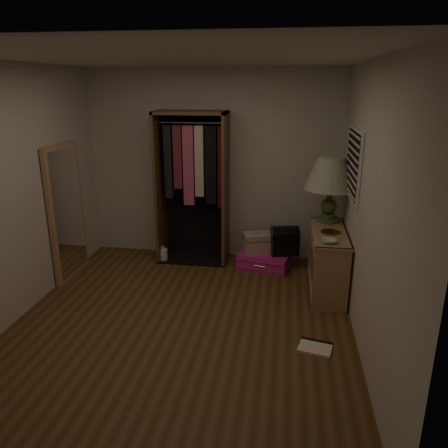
{
  "coord_description": "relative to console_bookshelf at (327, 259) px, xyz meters",
  "views": [
    {
      "loc": [
        1.01,
        -3.91,
        2.39
      ],
      "look_at": [
        0.3,
        0.95,
        0.8
      ],
      "focal_mm": 35.0,
      "sensor_mm": 36.0,
      "label": 1
    }
  ],
  "objects": [
    {
      "name": "open_wardrobe",
      "position": [
        -1.77,
        0.73,
        0.81
      ],
      "size": [
        0.95,
        0.5,
        2.05
      ],
      "color": "brown",
      "rests_on": "ground"
    },
    {
      "name": "room_walls",
      "position": [
        -1.46,
        -1.0,
        1.11
      ],
      "size": [
        3.52,
        4.02,
        2.6
      ],
      "color": "beige",
      "rests_on": "ground"
    },
    {
      "name": "ceramic_bowl",
      "position": [
        -0.05,
        -0.44,
        0.38
      ],
      "size": [
        0.18,
        0.18,
        0.04
      ],
      "primitive_type": "imported",
      "rotation": [
        0.0,
        0.0,
        0.12
      ],
      "color": "#A6C6A5",
      "rests_on": "console_bookshelf"
    },
    {
      "name": "ground",
      "position": [
        -1.54,
        -1.05,
        -0.39
      ],
      "size": [
        4.0,
        4.0,
        0.0
      ],
      "primitive_type": "plane",
      "color": "#513317",
      "rests_on": "ground"
    },
    {
      "name": "table_lamp",
      "position": [
        0.0,
        0.35,
        0.95
      ],
      "size": [
        0.69,
        0.69,
        0.8
      ],
      "rotation": [
        0.0,
        0.0,
        -0.07
      ],
      "color": "#405227",
      "rests_on": "console_bookshelf"
    },
    {
      "name": "pink_suitcase",
      "position": [
        -0.77,
        0.55,
        -0.29
      ],
      "size": [
        0.77,
        0.63,
        0.21
      ],
      "rotation": [
        0.0,
        0.0,
        -0.22
      ],
      "color": "#E21B8C",
      "rests_on": "ground"
    },
    {
      "name": "black_bag",
      "position": [
        -0.52,
        0.55,
        0.02
      ],
      "size": [
        0.4,
        0.31,
        0.39
      ],
      "rotation": [
        0.0,
        0.0,
        0.23
      ],
      "color": "black",
      "rests_on": "pink_suitcase"
    },
    {
      "name": "floor_book",
      "position": [
        -0.18,
        -1.3,
        -0.38
      ],
      "size": [
        0.35,
        0.3,
        0.03
      ],
      "rotation": [
        0.0,
        0.0,
        -0.23
      ],
      "color": "white",
      "rests_on": "ground"
    },
    {
      "name": "white_jug",
      "position": [
        -2.19,
        0.55,
        -0.3
      ],
      "size": [
        0.13,
        0.13,
        0.21
      ],
      "rotation": [
        0.0,
        0.0,
        0.05
      ],
      "color": "white",
      "rests_on": "ground"
    },
    {
      "name": "brass_tray",
      "position": [
        0.0,
        -0.08,
        0.37
      ],
      "size": [
        0.23,
        0.23,
        0.01
      ],
      "rotation": [
        0.0,
        0.0,
        -0.02
      ],
      "color": "#9F783D",
      "rests_on": "console_bookshelf"
    },
    {
      "name": "console_bookshelf",
      "position": [
        0.0,
        0.0,
        0.0
      ],
      "size": [
        0.42,
        1.12,
        0.75
      ],
      "color": "#9E734C",
      "rests_on": "ground"
    },
    {
      "name": "floor_mirror",
      "position": [
        -3.24,
        -0.05,
        0.46
      ],
      "size": [
        0.06,
        0.8,
        1.7
      ],
      "color": "tan",
      "rests_on": "ground"
    },
    {
      "name": "train_case",
      "position": [
        -0.88,
        0.59,
        -0.05
      ],
      "size": [
        0.44,
        0.37,
        0.27
      ],
      "rotation": [
        0.0,
        0.0,
        0.35
      ],
      "color": "#B6A88B",
      "rests_on": "pink_suitcase"
    }
  ]
}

